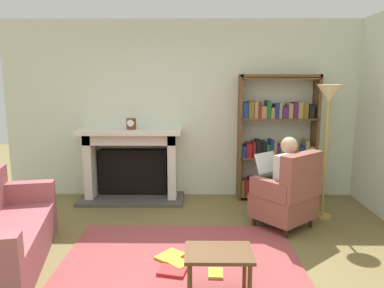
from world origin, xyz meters
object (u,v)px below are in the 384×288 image
object	(u,v)px
seated_reader	(281,177)
side_table	(219,259)
fireplace	(132,162)
mantel_clock	(131,124)
armchair_reading	(288,195)
floor_lamp	(329,106)
bookshelf	(276,142)

from	to	relation	value
seated_reader	side_table	world-z (taller)	seated_reader
fireplace	side_table	xyz separation A→B (m)	(1.16, -2.63, -0.22)
fireplace	mantel_clock	bearing A→B (deg)	-77.84
armchair_reading	seated_reader	bearing A→B (deg)	-90.00
seated_reader	side_table	bearing A→B (deg)	20.92
side_table	armchair_reading	bearing A→B (deg)	58.11
floor_lamp	mantel_clock	bearing A→B (deg)	165.87
mantel_clock	bookshelf	distance (m)	2.19
fireplace	armchair_reading	size ratio (longest dim) A/B	1.60
fireplace	bookshelf	world-z (taller)	bookshelf
side_table	bookshelf	bearing A→B (deg)	68.99
side_table	mantel_clock	bearing A→B (deg)	114.31
mantel_clock	fireplace	bearing A→B (deg)	102.16
mantel_clock	bookshelf	world-z (taller)	bookshelf
fireplace	side_table	distance (m)	2.89
mantel_clock	armchair_reading	bearing A→B (deg)	-26.19
seated_reader	side_table	xyz separation A→B (m)	(-0.86, -1.59, -0.26)
side_table	floor_lamp	size ratio (longest dim) A/B	0.32
armchair_reading	side_table	size ratio (longest dim) A/B	1.73
armchair_reading	bookshelf	bearing A→B (deg)	-135.01
mantel_clock	armchair_reading	distance (m)	2.43
mantel_clock	bookshelf	bearing A→B (deg)	3.59
armchair_reading	floor_lamp	world-z (taller)	floor_lamp
mantel_clock	floor_lamp	size ratio (longest dim) A/B	0.09
bookshelf	side_table	xyz separation A→B (m)	(-1.02, -2.66, -0.52)
bookshelf	armchair_reading	xyz separation A→B (m)	(-0.09, -1.16, -0.46)
bookshelf	armchair_reading	distance (m)	1.25
mantel_clock	side_table	distance (m)	2.89
mantel_clock	side_table	xyz separation A→B (m)	(1.14, -2.53, -0.81)
mantel_clock	armchair_reading	xyz separation A→B (m)	(2.08, -1.02, -0.75)
mantel_clock	bookshelf	size ratio (longest dim) A/B	0.09
bookshelf	side_table	distance (m)	2.90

